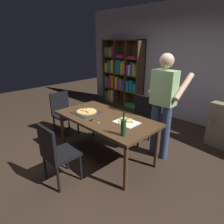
{
  "coord_description": "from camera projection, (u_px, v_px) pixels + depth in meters",
  "views": [
    {
      "loc": [
        2.15,
        -1.99,
        1.92
      ],
      "look_at": [
        0.0,
        0.15,
        0.8
      ],
      "focal_mm": 31.11,
      "sensor_mm": 36.0,
      "label": 1
    }
  ],
  "objects": [
    {
      "name": "kitchen_scissors",
      "position": [
        93.0,
        121.0,
        2.99
      ],
      "size": [
        0.2,
        0.09,
        0.01
      ],
      "color": "silver",
      "rests_on": "dining_table"
    },
    {
      "name": "wine_bottle",
      "position": [
        123.0,
        127.0,
        2.51
      ],
      "size": [
        0.07,
        0.07,
        0.32
      ],
      "color": "#194723",
      "rests_on": "dining_table"
    },
    {
      "name": "bookshelf",
      "position": [
        122.0,
        75.0,
        5.87
      ],
      "size": [
        1.4,
        0.35,
        1.95
      ],
      "color": "#513823",
      "rests_on": "ground_plane"
    },
    {
      "name": "pizza_slices_on_towel",
      "position": [
        126.0,
        122.0,
        2.95
      ],
      "size": [
        0.36,
        0.29,
        0.03
      ],
      "color": "white",
      "rests_on": "dining_table"
    },
    {
      "name": "pepperoni_pizza_on_tray",
      "position": [
        87.0,
        112.0,
        3.35
      ],
      "size": [
        0.41,
        0.41,
        0.04
      ],
      "color": "#2D2D33",
      "rests_on": "dining_table"
    },
    {
      "name": "chair_near_camera",
      "position": [
        55.0,
        151.0,
        2.62
      ],
      "size": [
        0.42,
        0.42,
        0.9
      ],
      "color": "black",
      "rests_on": "ground_plane"
    },
    {
      "name": "ground_plane",
      "position": [
        106.0,
        157.0,
        3.41
      ],
      "size": [
        12.0,
        12.0,
        0.0
      ],
      "primitive_type": "plane",
      "color": "#38281E"
    },
    {
      "name": "person_serving_pizza",
      "position": [
        163.0,
        101.0,
        3.13
      ],
      "size": [
        0.55,
        0.54,
        1.75
      ],
      "color": "#38476B",
      "rests_on": "ground_plane"
    },
    {
      "name": "dining_table",
      "position": [
        106.0,
        121.0,
        3.18
      ],
      "size": [
        1.7,
        0.89,
        0.75
      ],
      "color": "#4C331E",
      "rests_on": "ground_plane"
    },
    {
      "name": "chair_far_side",
      "position": [
        140.0,
        116.0,
        3.85
      ],
      "size": [
        0.42,
        0.42,
        0.9
      ],
      "color": "black",
      "rests_on": "ground_plane"
    },
    {
      "name": "back_wall",
      "position": [
        185.0,
        64.0,
        4.64
      ],
      "size": [
        6.4,
        0.1,
        2.8
      ],
      "primitive_type": "cube",
      "color": "#BCB7C6",
      "rests_on": "ground_plane"
    },
    {
      "name": "chair_left_end",
      "position": [
        63.0,
        111.0,
        4.13
      ],
      "size": [
        0.42,
        0.42,
        0.9
      ],
      "color": "black",
      "rests_on": "ground_plane"
    }
  ]
}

